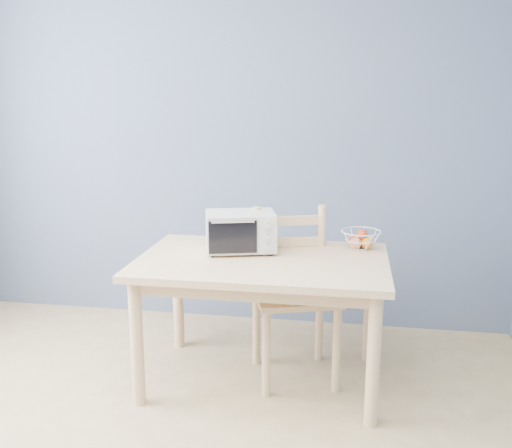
% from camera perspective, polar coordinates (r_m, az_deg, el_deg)
% --- Properties ---
extents(room, '(4.01, 4.51, 2.61)m').
position_cam_1_polar(room, '(1.97, -16.61, 1.93)').
color(room, tan).
rests_on(room, ground).
extents(dining_table, '(1.40, 0.90, 0.75)m').
position_cam_1_polar(dining_table, '(3.24, 0.64, -5.16)').
color(dining_table, '#E4B789').
rests_on(dining_table, ground).
extents(toaster_oven, '(0.46, 0.38, 0.23)m').
position_cam_1_polar(toaster_oven, '(3.32, -1.83, -0.71)').
color(toaster_oven, beige).
rests_on(toaster_oven, dining_table).
extents(fruit_basket, '(0.28, 0.28, 0.12)m').
position_cam_1_polar(fruit_basket, '(3.45, 10.41, -1.50)').
color(fruit_basket, silver).
rests_on(fruit_basket, dining_table).
extents(dining_chair, '(0.59, 0.59, 1.00)m').
position_cam_1_polar(dining_chair, '(3.39, 3.78, -7.15)').
color(dining_chair, '#E4B789').
rests_on(dining_chair, ground).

